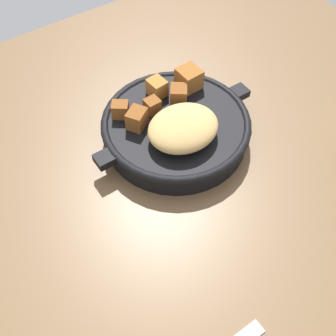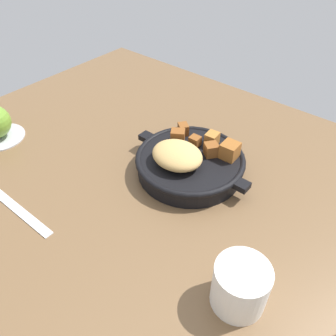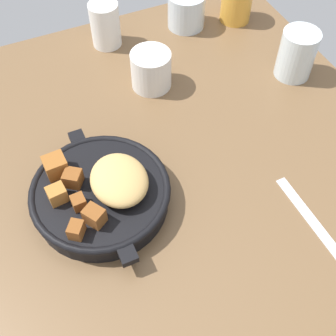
% 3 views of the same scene
% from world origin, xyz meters
% --- Properties ---
extents(ground_plane, '(1.03, 0.90, 0.02)m').
position_xyz_m(ground_plane, '(0.00, 0.00, -0.01)').
color(ground_plane, brown).
extents(cast_iron_skillet, '(0.26, 0.22, 0.07)m').
position_xyz_m(cast_iron_skillet, '(-0.06, -0.08, 0.03)').
color(cast_iron_skillet, black).
rests_on(cast_iron_skillet, ground_plane).
extents(butter_knife, '(0.20, 0.02, 0.00)m').
position_xyz_m(butter_knife, '(0.12, 0.20, 0.00)').
color(butter_knife, silver).
rests_on(butter_knife, ground_plane).
extents(ceramic_mug_white, '(0.08, 0.08, 0.07)m').
position_xyz_m(ceramic_mug_white, '(-0.28, 0.09, 0.04)').
color(ceramic_mug_white, silver).
rests_on(ceramic_mug_white, ground_plane).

